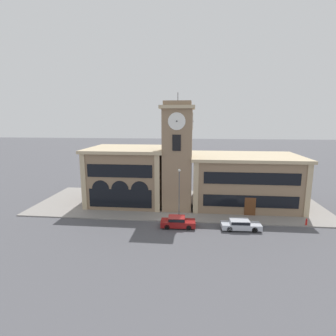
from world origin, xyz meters
TOP-DOWN VIEW (x-y plane):
  - ground_plane at (0.00, 0.00)m, footprint 300.00×300.00m
  - sidewalk_kerb at (0.00, 7.56)m, footprint 44.00×15.13m
  - clock_tower at (0.00, 5.29)m, footprint 4.83×4.83m
  - town_hall_left_wing at (-8.08, 8.14)m, footprint 12.14×10.60m
  - town_hall_right_wing at (10.18, 8.15)m, footprint 16.34×10.60m
  - parked_car_near at (0.50, -1.52)m, footprint 4.32×1.96m
  - parked_car_mid at (8.13, -1.52)m, footprint 4.79×1.90m
  - street_lamp at (0.54, 0.59)m, footprint 0.36×0.36m
  - fire_hydrant at (16.55, 0.37)m, footprint 0.22×0.22m

SIDE VIEW (x-z plane):
  - ground_plane at x=0.00m, z-range 0.00..0.00m
  - sidewalk_kerb at x=0.00m, z-range 0.00..0.15m
  - fire_hydrant at x=16.55m, z-range 0.13..1.00m
  - parked_car_mid at x=8.13m, z-range 0.04..1.31m
  - parked_car_near at x=0.50m, z-range 0.03..1.39m
  - town_hall_right_wing at x=10.18m, z-range 0.02..7.89m
  - town_hall_left_wing at x=-8.08m, z-range 0.02..8.86m
  - street_lamp at x=0.54m, z-range 1.11..7.94m
  - clock_tower at x=0.00m, z-range -0.55..16.34m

